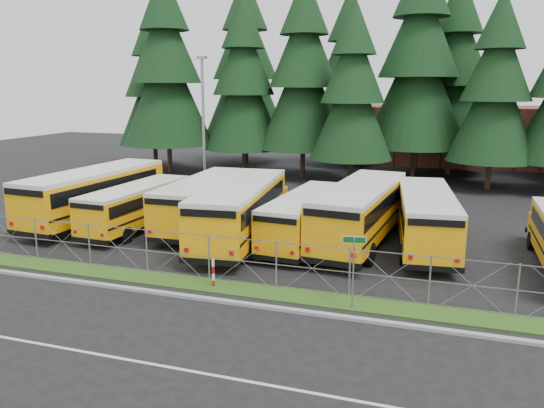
{
  "coord_description": "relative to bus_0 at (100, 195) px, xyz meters",
  "views": [
    {
      "loc": [
        5.2,
        -20.52,
        8.08
      ],
      "look_at": [
        -2.82,
        4.0,
        2.34
      ],
      "focal_mm": 35.0,
      "sensor_mm": 36.0,
      "label": 1
    }
  ],
  "objects": [
    {
      "name": "conifer_10",
      "position": [
        -0.62,
        26.68,
        8.14
      ],
      "size": [
        8.82,
        8.82,
        19.5
      ],
      "primitive_type": null,
      "color": "black",
      "rests_on": "ground"
    },
    {
      "name": "light_standard",
      "position": [
        3.16,
        8.22,
        3.89
      ],
      "size": [
        0.7,
        0.35,
        10.14
      ],
      "color": "gray",
      "rests_on": "ground"
    },
    {
      "name": "conifer_12",
      "position": [
        20.19,
        25.3,
        7.38
      ],
      "size": [
        8.13,
        8.13,
        17.98
      ],
      "primitive_type": null,
      "color": "black",
      "rests_on": "ground"
    },
    {
      "name": "ground",
      "position": [
        14.57,
        -6.19,
        -1.61
      ],
      "size": [
        120.0,
        120.0,
        0.0
      ],
      "primitive_type": "plane",
      "color": "black",
      "rests_on": "ground"
    },
    {
      "name": "road_lane_line",
      "position": [
        14.57,
        -14.19,
        -1.61
      ],
      "size": [
        50.0,
        0.12,
        0.01
      ],
      "primitive_type": "cube",
      "color": "beige",
      "rests_on": "ground"
    },
    {
      "name": "conifer_11",
      "position": [
        9.81,
        28.69,
        7.27
      ],
      "size": [
        8.03,
        8.03,
        17.76
      ],
      "primitive_type": null,
      "color": "black",
      "rests_on": "ground"
    },
    {
      "name": "striped_bollard",
      "position": [
        11.09,
        -7.94,
        -1.01
      ],
      "size": [
        0.11,
        0.11,
        1.2
      ],
      "primitive_type": "cylinder",
      "color": "#B20C0C",
      "rests_on": "ground"
    },
    {
      "name": "chainlink_fence",
      "position": [
        14.57,
        -7.19,
        -0.61
      ],
      "size": [
        44.0,
        0.1,
        2.0
      ],
      "primitive_type": null,
      "color": "gray",
      "rests_on": "ground"
    },
    {
      "name": "conifer_1",
      "position": [
        -5.13,
        18.03,
        7.65
      ],
      "size": [
        8.37,
        8.37,
        18.52
      ],
      "primitive_type": null,
      "color": "black",
      "rests_on": "ground"
    },
    {
      "name": "curb",
      "position": [
        14.57,
        -9.29,
        -1.55
      ],
      "size": [
        50.0,
        0.25,
        0.12
      ],
      "primitive_type": "cube",
      "color": "gray",
      "rests_on": "ground"
    },
    {
      "name": "conifer_6",
      "position": [
        23.23,
        18.57,
        6.09
      ],
      "size": [
        6.97,
        6.97,
        15.4
      ],
      "primitive_type": null,
      "color": "black",
      "rests_on": "ground"
    },
    {
      "name": "bus_5",
      "position": [
        15.89,
        0.36,
        -0.03
      ],
      "size": [
        3.98,
        12.27,
        3.16
      ],
      "primitive_type": null,
      "rotation": [
        0.0,
        0.0,
        -0.1
      ],
      "color": "#FFA508",
      "rests_on": "ground"
    },
    {
      "name": "conifer_0",
      "position": [
        -8.58,
        21.29,
        6.21
      ],
      "size": [
        7.07,
        7.07,
        15.63
      ],
      "primitive_type": null,
      "color": "black",
      "rests_on": "ground"
    },
    {
      "name": "bus_3",
      "position": [
        9.77,
        -1.15,
        -0.03
      ],
      "size": [
        4.06,
        12.3,
        3.16
      ],
      "primitive_type": null,
      "rotation": [
        0.0,
        0.0,
        0.1
      ],
      "color": "#FFA508",
      "rests_on": "ground"
    },
    {
      "name": "bus_2",
      "position": [
        6.74,
        0.82,
        -0.17
      ],
      "size": [
        2.99,
        11.09,
        2.88
      ],
      "primitive_type": null,
      "rotation": [
        0.0,
        0.0,
        0.04
      ],
      "color": "#FFA508",
      "rests_on": "ground"
    },
    {
      "name": "bus_4",
      "position": [
        13.15,
        -0.52,
        -0.3
      ],
      "size": [
        3.08,
        10.14,
        2.62
      ],
      "primitive_type": null,
      "rotation": [
        0.0,
        0.0,
        -0.07
      ],
      "color": "#FFA508",
      "rests_on": "ground"
    },
    {
      "name": "conifer_3",
      "position": [
        7.55,
        19.61,
        7.22
      ],
      "size": [
        7.99,
        7.99,
        17.66
      ],
      "primitive_type": null,
      "color": "black",
      "rests_on": "ground"
    },
    {
      "name": "bus_1",
      "position": [
        3.25,
        -0.72,
        -0.33
      ],
      "size": [
        2.77,
        9.88,
        2.56
      ],
      "primitive_type": null,
      "rotation": [
        0.0,
        0.0,
        -0.05
      ],
      "color": "#FFA508",
      "rests_on": "ground"
    },
    {
      "name": "bus_0",
      "position": [
        0.0,
        0.0,
        0.0
      ],
      "size": [
        3.72,
        12.46,
        3.22
      ],
      "primitive_type": null,
      "rotation": [
        0.0,
        0.0,
        -0.07
      ],
      "color": "#FFA508",
      "rests_on": "ground"
    },
    {
      "name": "brick_building",
      "position": [
        20.57,
        33.81,
        1.39
      ],
      "size": [
        22.0,
        10.0,
        6.0
      ],
      "primitive_type": "cube",
      "color": "brown",
      "rests_on": "ground"
    },
    {
      "name": "street_sign",
      "position": [
        16.89,
        -8.38,
        0.42
      ],
      "size": [
        0.83,
        0.55,
        2.81
      ],
      "color": "gray",
      "rests_on": "ground"
    },
    {
      "name": "conifer_4",
      "position": [
        12.37,
        16.87,
        5.88
      ],
      "size": [
        6.77,
        6.77,
        14.98
      ],
      "primitive_type": null,
      "color": "black",
      "rests_on": "ground"
    },
    {
      "name": "grass_verge",
      "position": [
        14.57,
        -7.89,
        -1.58
      ],
      "size": [
        50.0,
        1.4,
        0.06
      ],
      "primitive_type": "cube",
      "color": "#214814",
      "rests_on": "ground"
    },
    {
      "name": "bus_6",
      "position": [
        19.06,
        0.67,
        -0.16
      ],
      "size": [
        3.85,
        11.29,
        2.9
      ],
      "primitive_type": null,
      "rotation": [
        0.0,
        0.0,
        0.11
      ],
      "color": "#FFA508",
      "rests_on": "ground"
    },
    {
      "name": "conifer_2",
      "position": [
        1.97,
        19.43,
        6.49
      ],
      "size": [
        7.33,
        7.33,
        16.21
      ],
      "primitive_type": null,
      "color": "black",
      "rests_on": "ground"
    },
    {
      "name": "conifer_5",
      "position": [
        17.15,
        21.48,
        8.15
      ],
      "size": [
        8.83,
        8.83,
        19.53
      ],
      "primitive_type": null,
      "color": "black",
      "rests_on": "ground"
    }
  ]
}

